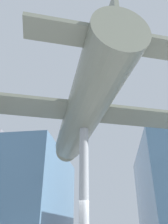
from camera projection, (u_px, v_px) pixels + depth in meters
glass_pavilion_left at (20, 195)px, 26.29m from camera, size 10.55×15.80×10.30m
support_pylon_central at (84, 188)px, 10.60m from camera, size 0.48×0.48×6.17m
suspended_airplane at (83, 115)px, 12.84m from camera, size 19.73×14.12×3.16m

